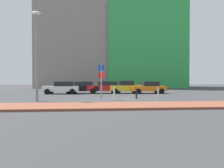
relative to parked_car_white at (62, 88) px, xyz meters
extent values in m
plane|color=#38383A|center=(5.87, -7.21, -0.77)|extent=(120.00, 120.00, 0.00)
cube|color=brown|center=(5.87, -12.70, -0.70)|extent=(40.00, 3.19, 0.14)
cube|color=white|center=(-0.08, 0.01, -0.14)|extent=(4.41, 2.07, 0.62)
cube|color=black|center=(0.23, -0.02, 0.45)|extent=(2.13, 1.77, 0.55)
cylinder|color=black|center=(-1.60, -0.79, -0.45)|extent=(0.65, 0.26, 0.64)
cylinder|color=black|center=(-1.48, 0.99, -0.45)|extent=(0.65, 0.26, 0.64)
cylinder|color=black|center=(1.32, -0.98, -0.45)|extent=(0.65, 0.26, 0.64)
cylinder|color=black|center=(1.44, 0.80, -0.45)|extent=(0.65, 0.26, 0.64)
cube|color=black|center=(2.34, 0.56, -0.14)|extent=(4.40, 1.95, 0.61)
cube|color=black|center=(2.59, 0.55, 0.44)|extent=(2.20, 1.68, 0.55)
cylinder|color=black|center=(0.82, -0.20, -0.45)|extent=(0.65, 0.26, 0.64)
cylinder|color=black|center=(0.92, 1.50, -0.45)|extent=(0.65, 0.26, 0.64)
cylinder|color=black|center=(3.75, -0.37, -0.45)|extent=(0.65, 0.26, 0.64)
cylinder|color=black|center=(3.85, 1.32, -0.45)|extent=(0.65, 0.26, 0.64)
cube|color=red|center=(5.20, 0.54, -0.10)|extent=(4.62, 1.94, 0.69)
cube|color=black|center=(5.52, 0.56, 0.49)|extent=(2.41, 1.68, 0.49)
cylinder|color=black|center=(3.71, -0.39, -0.45)|extent=(0.65, 0.26, 0.64)
cylinder|color=black|center=(3.61, 1.30, -0.45)|extent=(0.65, 0.26, 0.64)
cylinder|color=black|center=(6.79, -0.21, -0.45)|extent=(0.65, 0.26, 0.64)
cylinder|color=black|center=(6.69, 1.47, -0.45)|extent=(0.65, 0.26, 0.64)
cube|color=gold|center=(7.75, 0.46, -0.10)|extent=(4.17, 1.93, 0.69)
cube|color=black|center=(7.89, 0.47, 0.53)|extent=(1.83, 1.64, 0.58)
cylinder|color=black|center=(6.42, -0.46, -0.45)|extent=(0.65, 0.26, 0.64)
cylinder|color=black|center=(6.31, 1.19, -0.45)|extent=(0.65, 0.26, 0.64)
cylinder|color=black|center=(9.18, -0.28, -0.45)|extent=(0.65, 0.26, 0.64)
cylinder|color=black|center=(9.07, 1.38, -0.45)|extent=(0.65, 0.26, 0.64)
cube|color=orange|center=(10.58, -0.04, -0.14)|extent=(4.43, 2.09, 0.62)
cube|color=black|center=(10.83, -0.02, 0.45)|extent=(2.07, 1.77, 0.55)
cylinder|color=black|center=(9.18, -1.03, -0.45)|extent=(0.65, 0.27, 0.64)
cylinder|color=black|center=(9.05, 0.73, -0.45)|extent=(0.65, 0.27, 0.64)
cylinder|color=black|center=(12.11, -0.81, -0.45)|extent=(0.65, 0.27, 0.64)
cylinder|color=black|center=(11.97, 0.95, -0.45)|extent=(0.65, 0.27, 0.64)
cylinder|color=gray|center=(4.47, -7.50, 0.74)|extent=(0.10, 0.10, 3.02)
cube|color=#1447B7|center=(4.47, -7.50, 1.95)|extent=(0.54, 0.18, 0.55)
cylinder|color=red|center=(4.47, -7.50, 1.32)|extent=(0.59, 0.18, 0.60)
cylinder|color=#4C4C51|center=(4.63, -4.92, -0.22)|extent=(0.08, 0.08, 1.10)
cube|color=black|center=(4.63, -4.92, 0.48)|extent=(0.18, 0.14, 0.28)
cylinder|color=gray|center=(-0.59, -8.82, 2.58)|extent=(0.20, 0.20, 6.70)
ellipsoid|color=silver|center=(-0.59, -8.82, 6.08)|extent=(0.70, 0.36, 0.30)
cylinder|color=#B7B7BC|center=(5.82, -5.31, -0.25)|extent=(0.17, 0.17, 1.03)
cylinder|color=black|center=(7.62, -7.25, -0.32)|extent=(0.16, 0.16, 0.90)
cylinder|color=#B7B7BC|center=(9.72, -6.90, -0.24)|extent=(0.12, 0.12, 1.06)
cube|color=green|center=(15.16, 23.17, 12.39)|extent=(16.87, 14.87, 26.31)
cube|color=gray|center=(-0.46, 22.55, 8.54)|extent=(15.63, 12.41, 18.62)
camera|label=1|loc=(3.86, -25.25, 0.88)|focal=32.90mm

